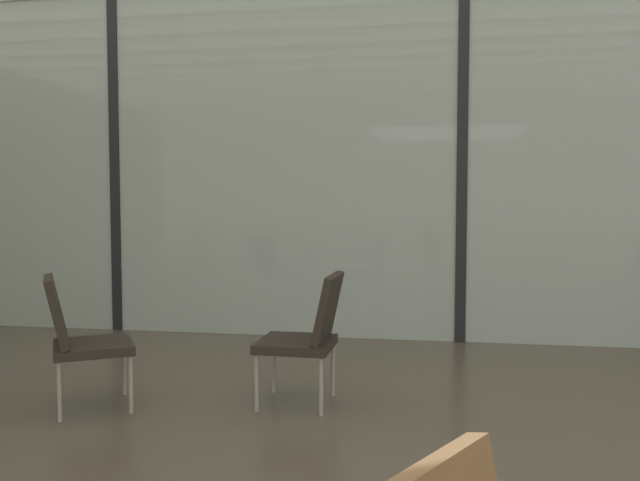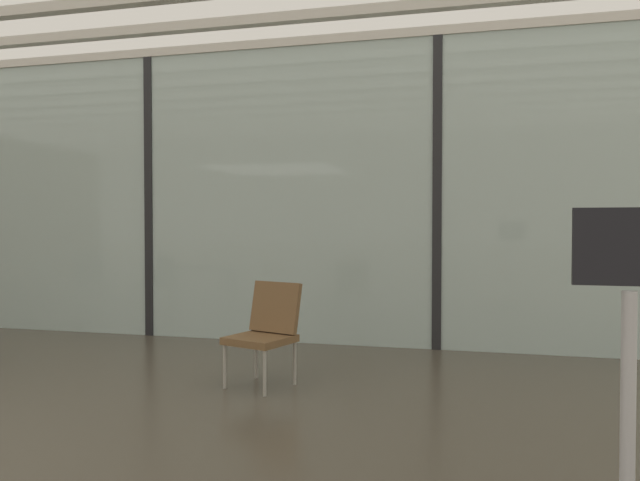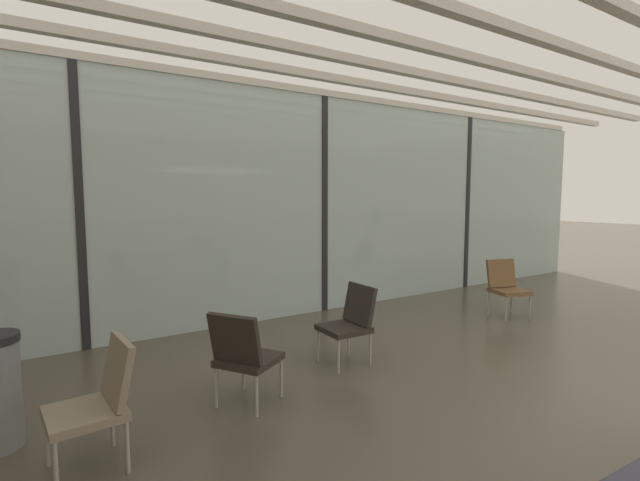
{
  "view_description": "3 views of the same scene",
  "coord_description": "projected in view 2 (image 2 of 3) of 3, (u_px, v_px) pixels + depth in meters",
  "views": [
    {
      "loc": [
        -0.31,
        -1.07,
        1.34
      ],
      "look_at": [
        -1.14,
        3.9,
        1.04
      ],
      "focal_mm": 36.22,
      "sensor_mm": 36.0,
      "label": 1
    },
    {
      "loc": [
        3.9,
        -1.59,
        1.37
      ],
      "look_at": [
        1.45,
        8.04,
        1.11
      ],
      "focal_mm": 34.15,
      "sensor_mm": 36.0,
      "label": 2
    },
    {
      "loc": [
        -4.11,
        -0.91,
        1.86
      ],
      "look_at": [
        0.35,
        5.82,
        1.08
      ],
      "focal_mm": 25.59,
      "sensor_mm": 36.0,
      "label": 3
    }
  ],
  "objects": [
    {
      "name": "parked_airplane",
      "position": [
        282.0,
        192.0,
        13.05
      ],
      "size": [
        13.06,
        4.17,
        4.17
      ],
      "color": "silver",
      "rests_on": "ground"
    },
    {
      "name": "window_mullion_1",
      "position": [
        150.0,
        197.0,
        7.53
      ],
      "size": [
        0.1,
        0.12,
        3.43
      ],
      "primitive_type": "cube",
      "color": "black",
      "rests_on": "ground"
    },
    {
      "name": "info_sign",
      "position": [
        628.0,
        394.0,
        2.49
      ],
      "size": [
        0.44,
        0.32,
        1.44
      ],
      "color": "#333333",
      "rests_on": "ground"
    },
    {
      "name": "lounge_chair_1",
      "position": [
        267.0,
        327.0,
        5.21
      ],
      "size": [
        0.62,
        0.65,
        0.87
      ],
      "rotation": [
        0.0,
        0.0,
        5.96
      ],
      "color": "brown",
      "rests_on": "ground"
    },
    {
      "name": "glass_curtain_wall",
      "position": [
        150.0,
        197.0,
        7.53
      ],
      "size": [
        14.0,
        0.08,
        3.43
      ],
      "primitive_type": "cube",
      "color": "#A3B7B2",
      "rests_on": "ground"
    },
    {
      "name": "window_mullion_2",
      "position": [
        437.0,
        194.0,
        6.67
      ],
      "size": [
        0.1,
        0.12,
        3.43
      ],
      "primitive_type": "cube",
      "color": "black",
      "rests_on": "ground"
    }
  ]
}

